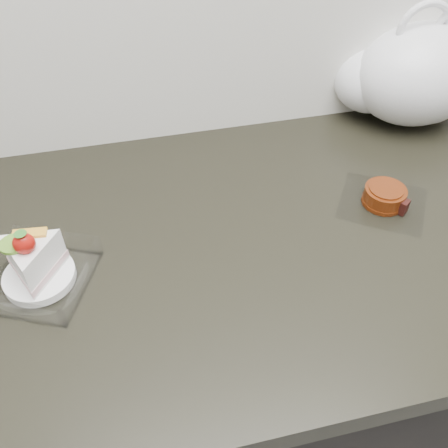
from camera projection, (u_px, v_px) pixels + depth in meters
The scene contains 4 objects.
counter at pixel (268, 370), 1.13m from camera, with size 2.04×0.64×0.90m.
cake_tray at pixel (36, 268), 0.71m from camera, with size 0.19×0.19×0.11m.
mooncake_wrap at pixel (385, 198), 0.85m from camera, with size 0.19×0.19×0.03m.
plastic_bag at pixel (411, 75), 0.99m from camera, with size 0.32×0.26×0.24m.
Camera 1 is at (-0.23, 1.15, 1.47)m, focal length 40.00 mm.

